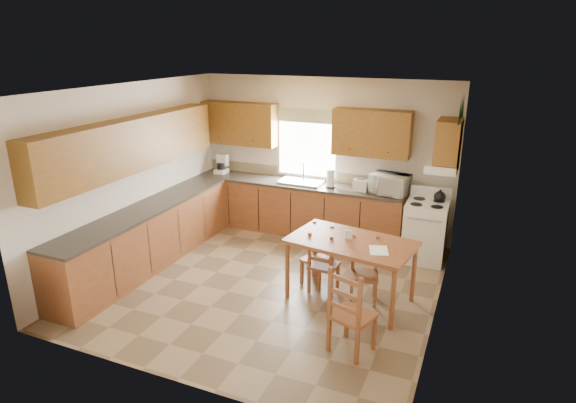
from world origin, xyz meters
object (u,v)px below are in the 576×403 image
at_px(chair_near_right, 353,310).
at_px(chair_far_left, 317,256).
at_px(dining_table, 350,270).
at_px(chair_far_right, 364,271).
at_px(chair_near_left, 324,261).
at_px(microwave, 390,184).
at_px(stove, 425,232).

bearing_deg(chair_near_right, chair_far_left, -38.30).
bearing_deg(dining_table, chair_far_right, 16.64).
bearing_deg(chair_near_left, chair_near_right, 124.58).
height_order(microwave, chair_near_right, microwave).
bearing_deg(chair_far_left, stove, 63.84).
height_order(stove, chair_near_left, stove).
xyz_separation_m(stove, dining_table, (-0.73, -1.64, -0.04)).
xyz_separation_m(chair_near_left, chair_far_right, (0.57, -0.07, -0.01)).
bearing_deg(dining_table, chair_near_right, -63.81).
relative_size(dining_table, chair_near_right, 1.55).
relative_size(stove, microwave, 1.68).
bearing_deg(chair_far_left, dining_table, -7.78).
bearing_deg(microwave, chair_near_right, -75.25).
xyz_separation_m(stove, chair_near_right, (-0.40, -2.71, 0.05)).
xyz_separation_m(chair_near_left, chair_near_right, (0.72, -1.16, 0.07)).
bearing_deg(microwave, chair_near_left, -94.74).
distance_m(chair_far_left, chair_far_right, 0.77).
bearing_deg(stove, dining_table, -114.78).
relative_size(microwave, chair_near_left, 0.62).
distance_m(chair_near_right, chair_far_right, 1.11).
height_order(stove, chair_far_right, stove).
distance_m(stove, chair_far_left, 1.89).
distance_m(chair_near_left, chair_near_right, 1.37).
relative_size(dining_table, chair_far_right, 1.81).
height_order(stove, microwave, microwave).
bearing_deg(dining_table, chair_near_left, 175.57).
distance_m(microwave, chair_far_right, 1.99).
distance_m(microwave, chair_far_left, 1.89).
xyz_separation_m(stove, microwave, (-0.64, 0.27, 0.63)).
bearing_deg(chair_far_right, microwave, 78.35).
distance_m(microwave, dining_table, 2.02).
relative_size(chair_near_right, chair_far_right, 1.17).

